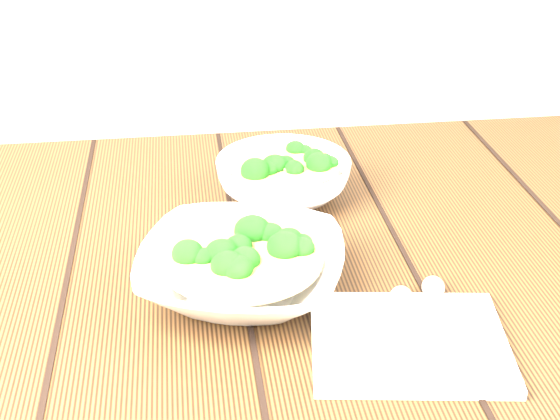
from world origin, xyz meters
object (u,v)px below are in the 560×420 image
(table, at_px, (257,339))
(trivet, at_px, (284,230))
(soup_bowl_back, at_px, (283,177))
(napkin, at_px, (409,342))
(soup_bowl_front, at_px, (242,269))

(table, height_order, trivet, trivet)
(table, bearing_deg, soup_bowl_back, 70.57)
(soup_bowl_back, bearing_deg, table, -109.43)
(soup_bowl_back, relative_size, napkin, 1.00)
(soup_bowl_front, distance_m, trivet, 0.13)
(soup_bowl_front, xyz_separation_m, trivet, (0.06, 0.11, -0.02))
(table, distance_m, napkin, 0.26)
(table, xyz_separation_m, napkin, (0.14, -0.19, 0.13))
(soup_bowl_back, bearing_deg, trivet, -97.57)
(napkin, bearing_deg, table, 134.43)
(napkin, bearing_deg, trivet, 120.92)
(soup_bowl_front, distance_m, napkin, 0.20)
(soup_bowl_back, xyz_separation_m, napkin, (0.08, -0.34, -0.03))
(table, relative_size, soup_bowl_back, 6.18)
(soup_bowl_back, bearing_deg, soup_bowl_front, -109.22)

